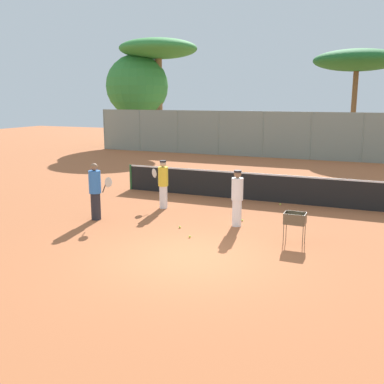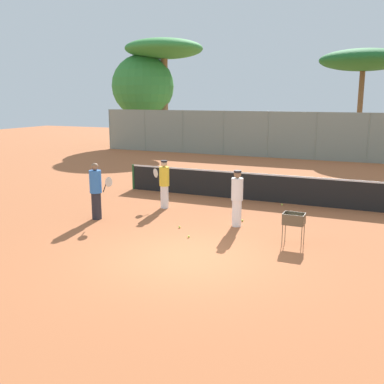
% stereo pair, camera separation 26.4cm
% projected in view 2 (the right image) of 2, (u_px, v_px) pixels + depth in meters
% --- Properties ---
extents(ground_plane, '(80.00, 80.00, 0.00)m').
position_uv_depth(ground_plane, '(186.00, 258.00, 11.10)').
color(ground_plane, '#B26038').
extents(tennis_net, '(11.36, 0.10, 1.07)m').
position_uv_depth(tennis_net, '(261.00, 187.00, 17.03)').
color(tennis_net, '#26592D').
rests_on(tennis_net, ground_plane).
extents(back_fence, '(30.84, 0.08, 2.99)m').
position_uv_depth(back_fence, '(316.00, 136.00, 28.06)').
color(back_fence, gray).
rests_on(back_fence, ground_plane).
extents(tree_0, '(6.04, 6.04, 7.19)m').
position_uv_depth(tree_0, '(363.00, 61.00, 31.27)').
color(tree_0, brown).
rests_on(tree_0, ground_plane).
extents(tree_1, '(6.11, 6.11, 8.37)m').
position_uv_depth(tree_1, '(164.00, 51.00, 35.08)').
color(tree_1, brown).
rests_on(tree_1, ground_plane).
extents(tree_3, '(4.97, 4.97, 7.25)m').
position_uv_depth(tree_3, '(143.00, 86.00, 36.01)').
color(tree_3, brown).
rests_on(tree_3, ground_plane).
extents(player_white_outfit, '(0.84, 0.52, 1.71)m').
position_uv_depth(player_white_outfit, '(164.00, 183.00, 15.91)').
color(player_white_outfit, white).
rests_on(player_white_outfit, ground_plane).
extents(player_red_cap, '(0.94, 0.38, 1.84)m').
position_uv_depth(player_red_cap, '(96.00, 191.00, 14.43)').
color(player_red_cap, '#26262D').
rests_on(player_red_cap, ground_plane).
extents(player_yellow_shirt, '(0.42, 0.88, 1.73)m').
position_uv_depth(player_yellow_shirt, '(237.00, 198.00, 13.63)').
color(player_yellow_shirt, white).
rests_on(player_yellow_shirt, ground_plane).
extents(ball_cart, '(0.56, 0.41, 0.87)m').
position_uv_depth(ball_cart, '(293.00, 221.00, 11.95)').
color(ball_cart, brown).
rests_on(ball_cart, ground_plane).
extents(tennis_ball_0, '(0.07, 0.07, 0.07)m').
position_uv_depth(tennis_ball_0, '(242.00, 220.00, 14.33)').
color(tennis_ball_0, '#D1E54C').
rests_on(tennis_ball_0, ground_plane).
extents(tennis_ball_2, '(0.07, 0.07, 0.07)m').
position_uv_depth(tennis_ball_2, '(180.00, 227.00, 13.60)').
color(tennis_ball_2, '#D1E54C').
rests_on(tennis_ball_2, ground_plane).
extents(tennis_ball_3, '(0.07, 0.07, 0.07)m').
position_uv_depth(tennis_ball_3, '(282.00, 204.00, 16.45)').
color(tennis_ball_3, '#D1E54C').
rests_on(tennis_ball_3, ground_plane).
extents(tennis_ball_5, '(0.07, 0.07, 0.07)m').
position_uv_depth(tennis_ball_5, '(189.00, 237.00, 12.67)').
color(tennis_ball_5, '#D1E54C').
rests_on(tennis_ball_5, ground_plane).
extents(parked_car, '(4.20, 1.70, 1.60)m').
position_uv_depth(parked_car, '(218.00, 141.00, 33.67)').
color(parked_car, '#B2B7BC').
rests_on(parked_car, ground_plane).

